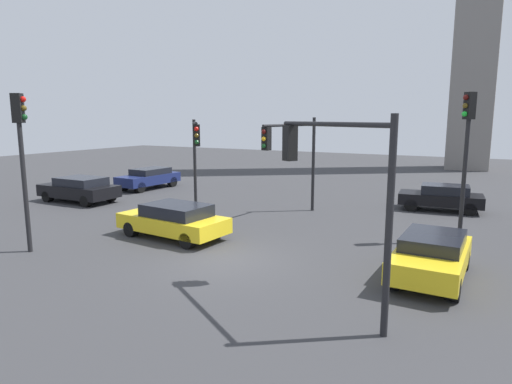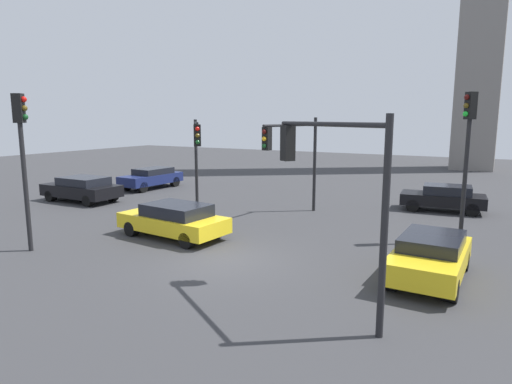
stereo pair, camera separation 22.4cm
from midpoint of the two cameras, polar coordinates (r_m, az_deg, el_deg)
ground_plane at (r=15.13m, az=-3.86°, el=-8.80°), size 93.16×93.16×0.00m
traffic_light_0 at (r=18.37m, az=26.05°, el=6.07°), size 0.47×0.47×5.71m
traffic_light_1 at (r=21.71m, az=-7.40°, el=5.78°), size 1.77×2.16×4.68m
traffic_light_2 at (r=20.80m, az=5.01°, el=5.81°), size 0.84×4.52×4.79m
traffic_light_3 at (r=17.41m, az=-27.71°, el=5.56°), size 0.49×0.44×5.59m
traffic_light_4 at (r=11.04m, az=9.91°, el=2.93°), size 3.61×2.41×4.86m
car_0 at (r=30.80m, az=-13.17°, el=1.85°), size 2.09×4.54×1.38m
car_3 at (r=27.15m, az=-21.41°, el=0.44°), size 4.61×2.15×1.43m
car_4 at (r=24.64m, az=23.40°, el=-0.65°), size 4.20×2.17×1.36m
car_5 at (r=14.22m, az=22.09°, el=-7.69°), size 1.98×4.20×1.33m
car_6 at (r=17.96m, az=-10.23°, el=-3.55°), size 4.67×2.36×1.39m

